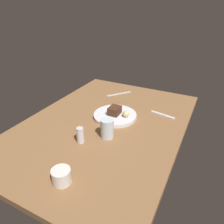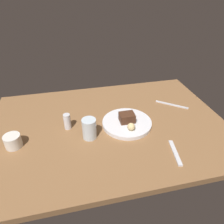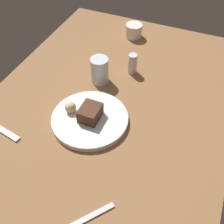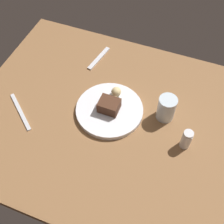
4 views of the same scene
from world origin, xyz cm
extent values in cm
cube|color=brown|center=(0.00, 0.00, 1.50)|extent=(120.00, 84.00, 3.00)
cylinder|color=silver|center=(8.68, -2.45, 3.97)|extent=(25.10, 25.10, 1.95)
cube|color=#472819|center=(8.69, -2.16, 7.18)|extent=(7.43, 6.11, 4.47)
sphere|color=#DBC184|center=(8.65, -9.41, 6.82)|extent=(3.75, 3.75, 3.75)
cylinder|color=silver|center=(-20.84, 1.47, 6.42)|extent=(3.53, 3.53, 6.84)
cylinder|color=silver|center=(-20.84, 1.47, 10.44)|extent=(3.35, 3.35, 1.20)
cylinder|color=silver|center=(-11.16, -7.90, 8.00)|extent=(6.62, 6.62, 10.01)
cube|color=silver|center=(23.24, -26.83, 3.35)|extent=(4.48, 15.08, 0.70)
cube|color=silver|center=(39.82, 9.86, 3.25)|extent=(15.72, 12.95, 0.50)
camera|label=1|loc=(-88.22, -49.92, 64.76)|focal=33.92mm
camera|label=2|loc=(-17.83, -83.99, 67.74)|focal=33.42mm
camera|label=3|loc=(62.21, 27.91, 72.75)|focal=45.07mm
camera|label=4|loc=(-15.66, 57.41, 93.44)|focal=47.38mm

